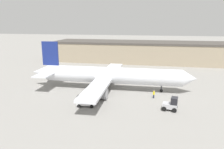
{
  "coord_description": "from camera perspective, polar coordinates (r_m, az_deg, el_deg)",
  "views": [
    {
      "loc": [
        9.15,
        -46.62,
        15.11
      ],
      "look_at": [
        0.0,
        0.0,
        3.53
      ],
      "focal_mm": 35.0,
      "sensor_mm": 36.0,
      "label": 1
    }
  ],
  "objects": [
    {
      "name": "ground_plane",
      "position": [
        49.85,
        -0.0,
        -3.94
      ],
      "size": [
        400.0,
        400.0,
        0.0
      ],
      "primitive_type": "plane",
      "color": "gray"
    },
    {
      "name": "belt_loader_truck",
      "position": [
        40.34,
        -6.37,
        -6.96
      ],
      "size": [
        3.52,
        2.21,
        1.98
      ],
      "rotation": [
        0.0,
        0.0,
        0.1
      ],
      "color": "silver",
      "rests_on": "ground_plane"
    },
    {
      "name": "airplane",
      "position": [
        49.14,
        -1.06,
        -0.31
      ],
      "size": [
        37.47,
        31.74,
        10.67
      ],
      "rotation": [
        0.0,
        0.0,
        0.02
      ],
      "color": "silver",
      "rests_on": "ground_plane"
    },
    {
      "name": "ground_crew_worker",
      "position": [
        44.88,
        10.88,
        -5.05
      ],
      "size": [
        0.36,
        0.36,
        1.64
      ],
      "rotation": [
        0.0,
        0.0,
        4.58
      ],
      "color": "#1E2338",
      "rests_on": "ground_plane"
    },
    {
      "name": "baggage_tug",
      "position": [
        39.62,
        15.22,
        -7.53
      ],
      "size": [
        2.84,
        2.37,
        2.41
      ],
      "rotation": [
        0.0,
        0.0,
        -0.18
      ],
      "color": "#B2B2B7",
      "rests_on": "ground_plane"
    },
    {
      "name": "terminal_building",
      "position": [
        84.25,
        10.99,
        5.79
      ],
      "size": [
        76.05,
        14.89,
        7.73
      ],
      "color": "gray",
      "rests_on": "ground_plane"
    }
  ]
}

